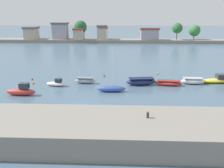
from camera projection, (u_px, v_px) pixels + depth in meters
name	position (u px, v px, depth m)	size (l,w,h in m)	color
ground_plane	(76.00, 109.00, 30.79)	(400.00, 400.00, 0.00)	#476075
seawall_embankment	(61.00, 129.00, 22.97)	(75.39, 7.37, 2.21)	gray
mooring_bollard	(148.00, 115.00, 22.78)	(0.25, 0.25, 0.56)	#2D2D33
moored_boat_1	(21.00, 91.00, 35.68)	(4.46, 1.42, 1.84)	#C63833
moored_boat_2	(56.00, 83.00, 40.12)	(3.48, 1.64, 1.31)	white
moored_boat_3	(85.00, 81.00, 41.60)	(3.55, 1.24, 1.03)	#9E9EA3
moored_boat_4	(111.00, 88.00, 37.26)	(4.45, 1.42, 6.91)	#3856A8
moored_boat_5	(141.00, 82.00, 40.75)	(5.31, 2.50, 1.19)	navy
moored_boat_6	(168.00, 83.00, 40.42)	(4.76, 1.96, 0.90)	#C63833
moored_boat_7	(193.00, 81.00, 41.25)	(3.98, 1.55, 1.07)	white
moored_boat_8	(217.00, 80.00, 41.96)	(5.66, 2.30, 1.51)	yellow
mooring_buoy_0	(104.00, 76.00, 46.17)	(0.35, 0.35, 0.35)	red
mooring_buoy_2	(32.00, 79.00, 43.86)	(0.29, 0.29, 0.29)	red
mooring_buoy_3	(158.00, 73.00, 47.84)	(0.35, 0.35, 0.35)	orange
mooring_buoy_4	(33.00, 83.00, 41.37)	(0.36, 0.36, 0.36)	orange
distant_shoreline	(104.00, 36.00, 97.59)	(92.50, 7.95, 8.58)	gray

